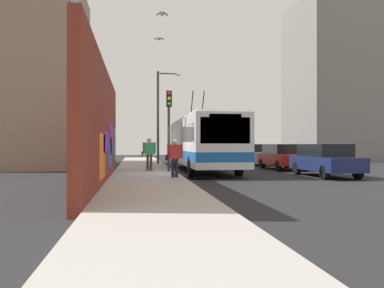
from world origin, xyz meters
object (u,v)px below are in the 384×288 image
(parked_car_navy, at_px, (325,159))
(parked_car_red, at_px, (283,156))
(traffic_light, at_px, (169,117))
(parked_car_black, at_px, (236,152))
(street_lamp, at_px, (161,111))
(parked_car_silver, at_px, (256,154))
(city_bus, at_px, (202,141))
(pedestrian_at_curb, at_px, (175,155))
(pedestrian_midblock, at_px, (149,151))

(parked_car_navy, distance_m, parked_car_red, 5.57)
(parked_car_navy, bearing_deg, traffic_light, 70.22)
(parked_car_black, distance_m, street_lamp, 10.00)
(parked_car_red, height_order, parked_car_silver, same)
(parked_car_silver, height_order, parked_car_black, same)
(parked_car_navy, height_order, traffic_light, traffic_light)
(parked_car_silver, height_order, traffic_light, traffic_light)
(city_bus, bearing_deg, pedestrian_at_curb, 160.27)
(city_bus, bearing_deg, parked_car_black, -23.21)
(parked_car_silver, bearing_deg, pedestrian_midblock, 132.74)
(parked_car_navy, distance_m, street_lamp, 13.60)
(city_bus, distance_m, traffic_light, 3.43)
(pedestrian_at_curb, height_order, pedestrian_midblock, pedestrian_midblock)
(parked_car_silver, bearing_deg, parked_car_navy, -180.00)
(city_bus, height_order, parked_car_navy, city_bus)
(pedestrian_midblock, bearing_deg, parked_car_navy, -111.70)
(parked_car_black, bearing_deg, parked_car_red, 180.00)
(pedestrian_at_curb, xyz_separation_m, pedestrian_midblock, (4.53, 0.93, 0.09))
(parked_car_red, bearing_deg, pedestrian_at_curb, 132.35)
(pedestrian_midblock, xyz_separation_m, traffic_light, (-0.68, -1.01, 1.81))
(parked_car_silver, height_order, street_lamp, street_lamp)
(parked_car_red, height_order, pedestrian_midblock, pedestrian_midblock)
(parked_car_silver, distance_m, traffic_light, 11.37)
(parked_car_navy, distance_m, pedestrian_midblock, 9.00)
(parked_car_navy, bearing_deg, city_bus, 46.07)
(parked_car_navy, height_order, pedestrian_midblock, pedestrian_midblock)
(parked_car_silver, relative_size, pedestrian_at_curb, 2.54)
(parked_car_red, distance_m, street_lamp, 9.64)
(city_bus, distance_m, street_lamp, 6.77)
(parked_car_navy, bearing_deg, pedestrian_midblock, 68.30)
(city_bus, xyz_separation_m, pedestrian_midblock, (-1.68, 3.16, -0.56))
(city_bus, relative_size, parked_car_silver, 3.02)
(parked_car_silver, bearing_deg, street_lamp, 90.05)
(pedestrian_at_curb, xyz_separation_m, street_lamp, (12.24, -0.17, 2.93))
(parked_car_navy, distance_m, parked_car_black, 17.13)
(parked_car_navy, height_order, parked_car_black, same)
(parked_car_black, bearing_deg, parked_car_silver, 180.00)
(street_lamp, bearing_deg, pedestrian_at_curb, 179.23)
(city_bus, height_order, pedestrian_midblock, city_bus)
(parked_car_navy, height_order, street_lamp, street_lamp)
(street_lamp, bearing_deg, pedestrian_midblock, 171.93)
(parked_car_red, distance_m, parked_car_silver, 5.48)
(parked_car_red, height_order, traffic_light, traffic_light)
(parked_car_silver, xyz_separation_m, parked_car_black, (6.09, -0.00, 0.00))
(parked_car_silver, distance_m, pedestrian_midblock, 11.38)
(parked_car_navy, bearing_deg, pedestrian_at_curb, 99.20)
(parked_car_navy, height_order, parked_car_silver, same)
(parked_car_navy, relative_size, street_lamp, 0.68)
(parked_car_black, height_order, traffic_light, traffic_light)
(parked_car_black, xyz_separation_m, traffic_light, (-14.49, 7.35, 2.17))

